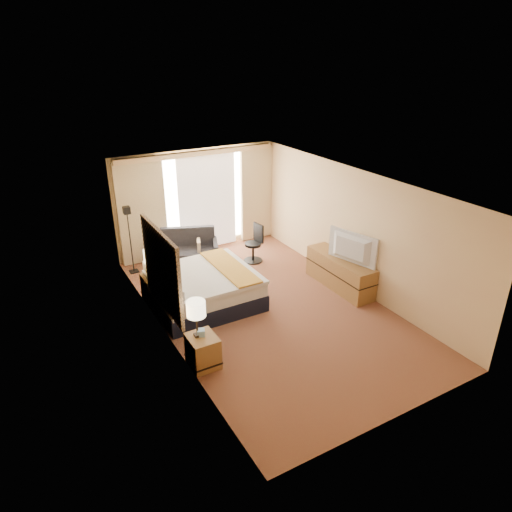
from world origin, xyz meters
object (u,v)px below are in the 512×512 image
nightstand_right (155,288)px  lamp_left (196,309)px  bed (203,288)px  loveseat (189,254)px  lamp_right (151,256)px  television (349,249)px  nightstand_left (203,351)px  floor_lamp (129,227)px  desk_chair (255,245)px  media_dresser (340,272)px

nightstand_right → lamp_left: bearing=-91.2°
bed → loveseat: size_ratio=1.28×
lamp_right → television: 4.05m
nightstand_left → lamp_right: 2.60m
nightstand_left → nightstand_right: bearing=90.0°
floor_lamp → desk_chair: (2.79, -0.86, -0.72)m
nightstand_left → lamp_left: size_ratio=0.85×
loveseat → desk_chair: bearing=0.0°
nightstand_left → media_dresser: bearing=15.8°
nightstand_left → loveseat: 3.95m
loveseat → desk_chair: 1.61m
loveseat → lamp_left: bearing=-88.1°
nightstand_right → bed: bed is taller
nightstand_left → desk_chair: bearing=48.9°
nightstand_left → bed: size_ratio=0.27×
media_dresser → bed: bearing=164.8°
desk_chair → television: television is taller
desk_chair → lamp_left: (-2.81, -3.10, 0.63)m
media_dresser → lamp_right: (-3.71, 1.44, 0.66)m
desk_chair → floor_lamp: bearing=156.2°
television → nightstand_left: bearing=86.3°
loveseat → television: 3.89m
nightstand_left → bed: bed is taller
loveseat → television: (2.39, -2.98, 0.74)m
television → desk_chair: bearing=5.0°
bed → media_dresser: bearing=-15.2°
bed → lamp_right: (-0.82, 0.65, 0.65)m
floor_lamp → lamp_right: floor_lamp is taller
nightstand_left → bed: bearing=66.2°
bed → lamp_left: 2.09m
floor_lamp → lamp_left: bearing=-90.3°
nightstand_right → loveseat: (1.26, 1.24, 0.01)m
loveseat → television: bearing=-29.8°
bed → floor_lamp: (-0.84, 2.17, 0.78)m
nightstand_left → lamp_right: bearing=90.3°
nightstand_left → loveseat: (1.26, 3.74, 0.01)m
nightstand_left → loveseat: loveseat is taller
television → loveseat: bearing=23.2°
desk_chair → lamp_right: lamp_right is taller
bed → loveseat: bed is taller
bed → loveseat: bearing=76.6°
nightstand_right → bed: (0.81, -0.66, 0.08)m
lamp_right → television: television is taller
media_dresser → television: television is taller
nightstand_right → television: (3.65, -1.74, 0.76)m
lamp_right → loveseat: bearing=44.4°
floor_lamp → television: 4.91m
bed → desk_chair: 2.35m
floor_lamp → desk_chair: size_ratio=1.70×
bed → desk_chair: bearing=34.1°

